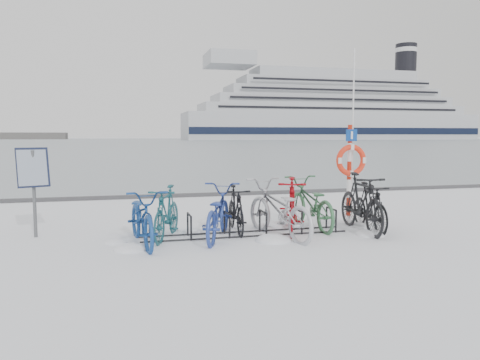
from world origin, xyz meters
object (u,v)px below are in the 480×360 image
bike_rack (245,226)px  lifebuoy_station (351,161)px  info_board (33,173)px  cruise_ferry (331,113)px

bike_rack → lifebuoy_station: size_ratio=1.02×
info_board → lifebuoy_station: size_ratio=0.43×
bike_rack → info_board: bearing=168.7°
info_board → cruise_ferry: cruise_ferry is taller
lifebuoy_station → cruise_ferry: size_ratio=0.03×
lifebuoy_station → cruise_ferry: cruise_ferry is taller
cruise_ferry → bike_rack: bearing=-115.8°
lifebuoy_station → bike_rack: bearing=-153.8°
info_board → lifebuoy_station: bearing=-14.2°
bike_rack → cruise_ferry: (91.53, 189.60, 12.01)m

